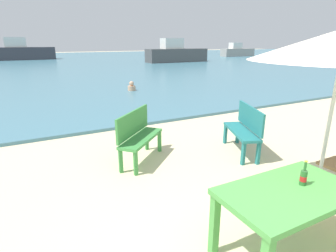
# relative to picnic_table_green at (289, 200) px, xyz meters

# --- Properties ---
(ground_plane) EXTENTS (120.00, 120.00, 0.00)m
(ground_plane) POSITION_rel_picnic_table_green_xyz_m (0.28, -0.13, -0.65)
(ground_plane) COLOR beige
(sea_water) EXTENTS (120.00, 50.00, 0.08)m
(sea_water) POSITION_rel_picnic_table_green_xyz_m (0.28, 29.87, -0.61)
(sea_water) COLOR teal
(sea_water) RESTS_ON ground_plane
(picnic_table_green) EXTENTS (1.40, 0.80, 0.76)m
(picnic_table_green) POSITION_rel_picnic_table_green_xyz_m (0.00, 0.00, 0.00)
(picnic_table_green) COLOR #4C9E47
(picnic_table_green) RESTS_ON ground_plane
(beer_bottle_amber) EXTENTS (0.07, 0.07, 0.26)m
(beer_bottle_amber) POSITION_rel_picnic_table_green_xyz_m (0.19, 0.02, 0.20)
(beer_bottle_amber) COLOR #2D662D
(beer_bottle_amber) RESTS_ON picnic_table_green
(bench_teal_center) EXTENTS (0.79, 1.25, 0.95)m
(bench_teal_center) POSITION_rel_picnic_table_green_xyz_m (1.54, 2.27, -0.11)
(bench_teal_center) COLOR #237275
(bench_teal_center) RESTS_ON ground_plane
(bench_green_left) EXTENTS (1.12, 1.08, 0.95)m
(bench_green_left) POSITION_rel_picnic_table_green_xyz_m (-0.47, 2.90, -0.11)
(bench_green_left) COLOR #3D8C42
(bench_green_left) RESTS_ON ground_plane
(swimmer_person) EXTENTS (0.34, 0.34, 0.41)m
(swimmer_person) POSITION_rel_picnic_table_green_xyz_m (1.91, 9.72, -0.41)
(swimmer_person) COLOR tan
(swimmer_person) RESTS_ON sea_water
(boat_fishing_trawler) EXTENTS (5.14, 1.40, 1.87)m
(boat_fishing_trawler) POSITION_rel_picnic_table_green_xyz_m (25.29, 29.60, 0.10)
(boat_fishing_trawler) COLOR gray
(boat_fishing_trawler) RESTS_ON sea_water
(boat_sailboat) EXTENTS (6.47, 1.77, 2.35)m
(boat_sailboat) POSITION_rel_picnic_table_green_xyz_m (11.99, 23.81, 0.28)
(boat_sailboat) COLOR #4C4C4C
(boat_sailboat) RESTS_ON sea_water
(boat_barge) EXTENTS (6.86, 1.87, 2.50)m
(boat_barge) POSITION_rel_picnic_table_green_xyz_m (-2.16, 35.04, 0.33)
(boat_barge) COLOR #38383F
(boat_barge) RESTS_ON sea_water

